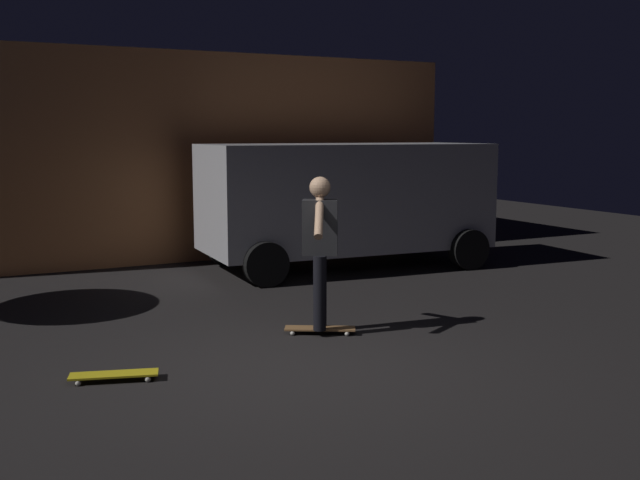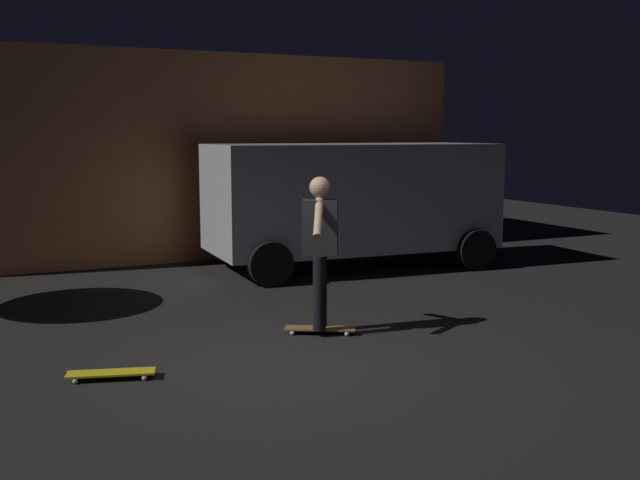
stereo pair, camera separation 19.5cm
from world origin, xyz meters
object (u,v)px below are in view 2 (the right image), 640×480
Objects in this scene: skateboard_ridden at (320,329)px; skater at (320,241)px; skateboard_spare at (111,373)px; parked_van at (352,197)px.

skater is (0.00, 0.00, 0.98)m from skateboard_ridden.
skateboard_spare is (-2.38, -0.59, 0.00)m from skateboard_ridden.
skateboard_ridden is at bearing -123.07° from parked_van.
skateboard_ridden is at bearing 0.00° from skater.
parked_van is at bearing 56.93° from skater.
parked_van is 6.06× the size of skateboard_ridden.
skateboard_ridden is 0.47× the size of skater.
parked_van reaches higher than skater.
skateboard_ridden and skateboard_spare have the same top height.
skater reaches higher than skateboard_spare.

